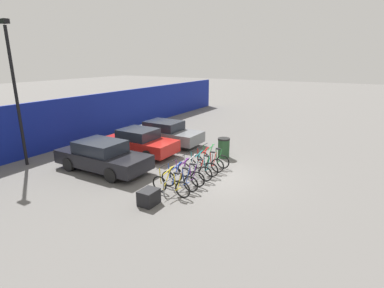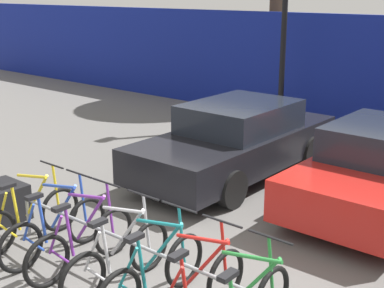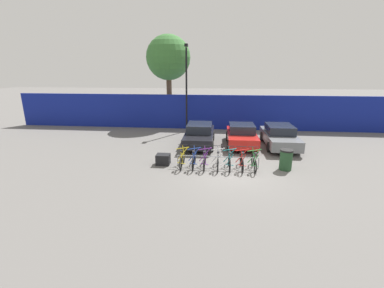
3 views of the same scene
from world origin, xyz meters
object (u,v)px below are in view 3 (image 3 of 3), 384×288
at_px(bicycle_yellow, 182,160).
at_px(car_red, 242,135).
at_px(lamp_post, 186,85).
at_px(bicycle_blue, 194,160).
at_px(bicycle_green, 254,162).
at_px(trash_bin, 286,160).
at_px(car_grey, 279,136).
at_px(bicycle_silver, 218,161).
at_px(car_black, 200,134).
at_px(bicycle_teal, 229,161).
at_px(bike_rack, 218,158).
at_px(bicycle_red, 242,162).
at_px(cargo_crate, 163,159).
at_px(tree_behind_hoarding, 168,58).
at_px(bicycle_purple, 205,160).

relative_size(bicycle_yellow, car_red, 0.43).
height_order(car_red, lamp_post, lamp_post).
bearing_deg(bicycle_blue, bicycle_green, -0.54).
distance_m(bicycle_yellow, car_red, 5.38).
bearing_deg(car_red, bicycle_blue, -122.59).
relative_size(bicycle_blue, trash_bin, 1.66).
distance_m(car_grey, lamp_post, 8.02).
xyz_separation_m(bicycle_silver, trash_bin, (3.33, 0.14, 0.14)).
bearing_deg(trash_bin, car_black, 138.61).
bearing_deg(car_grey, bicycle_teal, -128.06).
bearing_deg(bike_rack, lamp_post, 107.91).
bearing_deg(car_red, bicycle_red, -94.41).
relative_size(bike_rack, cargo_crate, 5.89).
bearing_deg(tree_behind_hoarding, lamp_post, -55.88).
xyz_separation_m(bike_rack, car_grey, (3.91, 4.10, 0.20)).
distance_m(bicycle_yellow, car_grey, 7.12).
distance_m(lamp_post, tree_behind_hoarding, 3.96).
height_order(lamp_post, cargo_crate, lamp_post).
distance_m(bicycle_silver, lamp_post, 9.00).
bearing_deg(bicycle_yellow, trash_bin, 1.54).
relative_size(bicycle_purple, car_black, 0.38).
height_order(bicycle_blue, bicycle_silver, same).
distance_m(bicycle_blue, bicycle_silver, 1.21).
height_order(bicycle_yellow, bicycle_blue, same).
xyz_separation_m(bicycle_silver, lamp_post, (-2.54, 7.97, 3.30)).
relative_size(bicycle_red, car_grey, 0.38).
bearing_deg(bicycle_yellow, bike_rack, 4.71).
bearing_deg(bike_rack, cargo_crate, 178.12).
xyz_separation_m(car_red, lamp_post, (-4.05, 3.73, 2.99)).
bearing_deg(bicycle_red, bicycle_teal, 179.92).
distance_m(bicycle_green, tree_behind_hoarding, 13.55).
relative_size(bicycle_green, cargo_crate, 2.44).
xyz_separation_m(bicycle_blue, cargo_crate, (-1.63, 0.24, -0.10)).
height_order(bicycle_green, car_grey, car_grey).
xyz_separation_m(bicycle_teal, car_red, (0.93, 4.24, 0.31)).
relative_size(bicycle_teal, bicycle_red, 1.00).
xyz_separation_m(bicycle_teal, lamp_post, (-3.11, 7.97, 3.30)).
bearing_deg(cargo_crate, bicycle_red, -3.44).
bearing_deg(bicycle_blue, cargo_crate, 171.06).
height_order(bicycle_teal, cargo_crate, bicycle_teal).
relative_size(car_grey, lamp_post, 0.67).
bearing_deg(car_black, bicycle_blue, -89.72).
relative_size(bike_rack, trash_bin, 4.00).
bearing_deg(trash_bin, bike_rack, 179.88).
relative_size(bicycle_purple, lamp_post, 0.26).
height_order(bicycle_yellow, car_black, car_black).
bearing_deg(trash_bin, tree_behind_hoarding, 126.16).
bearing_deg(bicycle_silver, lamp_post, 104.02).
xyz_separation_m(bicycle_yellow, bicycle_silver, (1.80, 0.00, 0.00)).
bearing_deg(car_black, trash_bin, -41.39).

